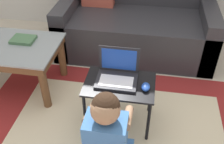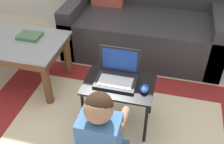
# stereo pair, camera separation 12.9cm
# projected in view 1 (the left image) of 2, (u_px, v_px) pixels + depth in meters

# --- Properties ---
(ground_plane) EXTENTS (16.00, 16.00, 0.00)m
(ground_plane) POSITION_uv_depth(u_px,v_px,m) (101.00, 129.00, 2.14)
(ground_plane) COLOR beige
(area_rug) EXTENTS (2.37, 1.79, 0.01)m
(area_rug) POSITION_uv_depth(u_px,v_px,m) (115.00, 141.00, 2.04)
(area_rug) COLOR maroon
(area_rug) RESTS_ON ground_plane
(couch) EXTENTS (1.67, 0.87, 0.90)m
(couch) POSITION_uv_depth(u_px,v_px,m) (135.00, 23.00, 2.95)
(couch) COLOR #2D2D33
(couch) RESTS_ON ground_plane
(coffee_table) EXTENTS (0.86, 0.58, 0.46)m
(coffee_table) POSITION_uv_depth(u_px,v_px,m) (11.00, 52.00, 2.35)
(coffee_table) COLOR gray
(coffee_table) RESTS_ON ground_plane
(laptop_desk) EXTENTS (0.53, 0.36, 0.42)m
(laptop_desk) POSITION_uv_depth(u_px,v_px,m) (119.00, 89.00, 1.99)
(laptop_desk) COLOR black
(laptop_desk) RESTS_ON ground_plane
(laptop) EXTENTS (0.31, 0.23, 0.24)m
(laptop) POSITION_uv_depth(u_px,v_px,m) (117.00, 75.00, 1.97)
(laptop) COLOR #232328
(laptop) RESTS_ON laptop_desk
(computer_mouse) EXTENTS (0.06, 0.09, 0.04)m
(computer_mouse) POSITION_uv_depth(u_px,v_px,m) (146.00, 87.00, 1.90)
(computer_mouse) COLOR #234CB2
(computer_mouse) RESTS_ON laptop_desk
(person_seated) EXTENTS (0.35, 0.39, 0.68)m
(person_seated) POSITION_uv_depth(u_px,v_px,m) (106.00, 139.00, 1.69)
(person_seated) COLOR #3D70B2
(person_seated) RESTS_ON ground_plane
(book_on_table) EXTENTS (0.20, 0.16, 0.03)m
(book_on_table) POSITION_uv_depth(u_px,v_px,m) (23.00, 40.00, 2.34)
(book_on_table) COLOR #47704C
(book_on_table) RESTS_ON coffee_table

